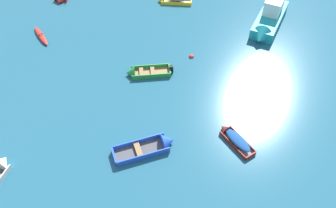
% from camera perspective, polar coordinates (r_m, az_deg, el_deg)
% --- Properties ---
extents(motor_launch_turquoise_far_right, '(3.73, 7.02, 2.51)m').
position_cam_1_polar(motor_launch_turquoise_far_right, '(32.67, 16.37, 13.29)').
color(motor_launch_turquoise_far_right, teal).
rests_on(motor_launch_turquoise_far_right, ground_plane).
extents(rowboat_green_cluster_outer, '(3.69, 1.96, 1.08)m').
position_cam_1_polar(rowboat_green_cluster_outer, '(26.70, -4.60, 5.24)').
color(rowboat_green_cluster_outer, '#99754C').
rests_on(rowboat_green_cluster_outer, ground_plane).
extents(rowboat_blue_midfield_right, '(4.05, 2.91, 1.17)m').
position_cam_1_polar(rowboat_blue_midfield_right, '(21.95, -1.96, -6.82)').
color(rowboat_blue_midfield_right, '#4C4C51').
rests_on(rowboat_blue_midfield_right, ground_plane).
extents(rowboat_maroon_outer_right, '(2.53, 2.69, 0.81)m').
position_cam_1_polar(rowboat_maroon_outer_right, '(22.68, 10.70, -5.36)').
color(rowboat_maroon_outer_right, gray).
rests_on(rowboat_maroon_outer_right, ground_plane).
extents(kayak_red_distant_center, '(2.42, 2.63, 0.29)m').
position_cam_1_polar(kayak_red_distant_center, '(32.31, -20.29, 10.55)').
color(kayak_red_distant_center, red).
rests_on(kayak_red_distant_center, ground_plane).
extents(rowboat_yellow_center, '(3.40, 1.23, 0.96)m').
position_cam_1_polar(rowboat_yellow_center, '(35.13, 0.49, 16.87)').
color(rowboat_yellow_center, beige).
rests_on(rowboat_yellow_center, ground_plane).
extents(mooring_buoy_trailing, '(0.43, 0.43, 0.43)m').
position_cam_1_polar(mooring_buoy_trailing, '(28.38, 3.89, 7.78)').
color(mooring_buoy_trailing, red).
rests_on(mooring_buoy_trailing, ground_plane).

